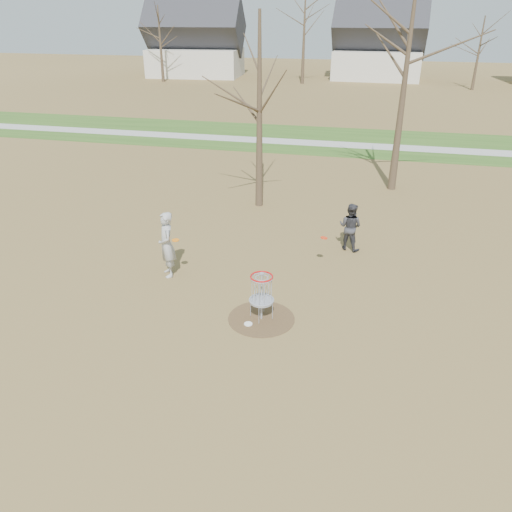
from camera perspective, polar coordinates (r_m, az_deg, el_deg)
The scene contains 11 objects.
ground at distance 13.49m, azimuth 0.62°, elevation -7.16°, with size 160.00×160.00×0.00m, color brown.
green_band at distance 32.94m, azimuth 8.83°, elevation 12.92°, with size 160.00×8.00×0.01m, color #2D5119.
footpath at distance 31.97m, azimuth 8.66°, elevation 12.54°, with size 160.00×1.50×0.01m, color #9E9E99.
dirt_circle at distance 13.49m, azimuth 0.62°, elevation -7.15°, with size 1.80×1.80×0.01m, color #47331E.
player_standing at distance 15.40m, azimuth -10.16°, elevation 1.27°, with size 0.75×0.50×2.07m, color #A8A8A8.
player_throwing at distance 17.27m, azimuth 10.71°, elevation 3.30°, with size 0.81×0.63×1.66m, color #35353A.
disc_grounded at distance 13.25m, azimuth -0.89°, elevation -7.77°, with size 0.22×0.22×0.02m, color white.
discs_in_play at distance 15.20m, azimuth -0.09°, elevation 1.97°, with size 4.46×1.95×0.29m.
disc_golf_basket at distance 13.01m, azimuth 0.64°, elevation -3.80°, with size 0.64×0.64×1.35m.
bare_trees at distance 46.84m, azimuth 13.46°, elevation 23.06°, with size 52.62×44.98×9.00m.
houses_row at distance 63.71m, azimuth 16.02°, elevation 21.82°, with size 56.51×10.01×7.26m.
Camera 1 is at (2.42, -11.00, 7.43)m, focal length 35.00 mm.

